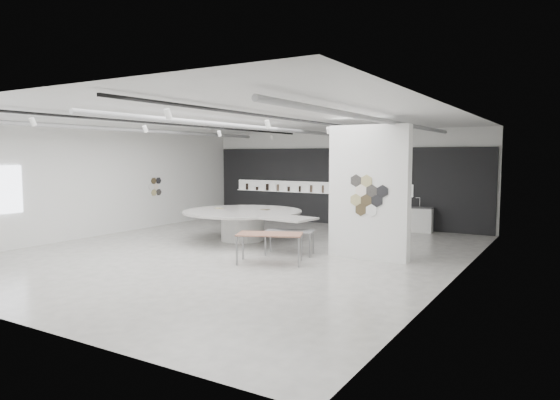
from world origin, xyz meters
The scene contains 7 objects.
room centered at (-0.09, 0.00, 2.07)m, with size 12.02×14.02×3.82m.
back_wall_display centered at (-0.08, 6.93, 1.54)m, with size 11.80×0.27×3.10m.
partition_column centered at (3.50, 1.00, 1.80)m, with size 2.20×0.38×3.60m.
display_island centered at (-1.07, 1.65, 0.65)m, with size 5.21×4.38×1.00m.
sample_table_wood centered at (1.53, -0.87, 0.72)m, with size 1.86×1.42×0.78m.
sample_table_stone centered at (1.40, 0.39, 0.63)m, with size 1.47×1.05×0.68m.
kitchen_counter centered at (3.04, 6.51, 0.45)m, with size 1.65×0.79×1.26m.
Camera 1 is at (8.33, -11.65, 2.76)m, focal length 32.00 mm.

